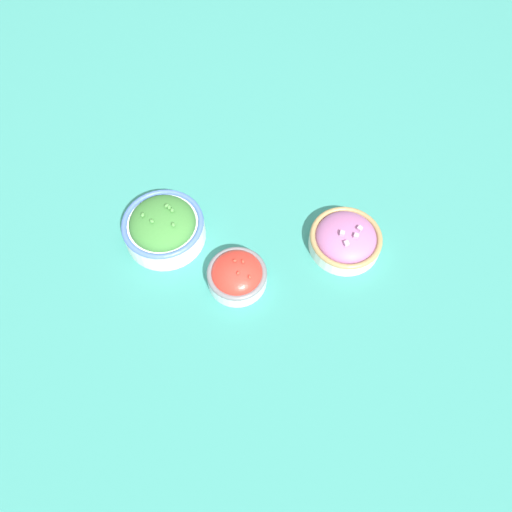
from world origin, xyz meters
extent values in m
plane|color=#337F75|center=(0.00, 0.00, 0.00)|extent=(3.00, 3.00, 0.00)
cylinder|color=silver|center=(-0.04, -0.04, 0.02)|extent=(0.12, 0.12, 0.03)
torus|color=slate|center=(-0.04, -0.04, 0.03)|extent=(0.12, 0.12, 0.01)
ellipsoid|color=red|center=(-0.04, -0.04, 0.03)|extent=(0.10, 0.10, 0.05)
ellipsoid|color=red|center=(-0.04, -0.03, 0.06)|extent=(0.01, 0.01, 0.01)
ellipsoid|color=red|center=(-0.02, -0.03, 0.06)|extent=(0.01, 0.01, 0.01)
ellipsoid|color=red|center=(-0.03, -0.06, 0.06)|extent=(0.01, 0.01, 0.01)
ellipsoid|color=red|center=(-0.01, -0.06, 0.06)|extent=(0.01, 0.01, 0.01)
cylinder|color=silver|center=(0.19, 0.06, 0.02)|extent=(0.15, 0.15, 0.03)
torus|color=#997A4C|center=(0.19, 0.06, 0.03)|extent=(0.15, 0.15, 0.01)
ellipsoid|color=#9E5B8E|center=(0.19, 0.06, 0.03)|extent=(0.13, 0.13, 0.05)
cube|color=#C699C1|center=(0.21, 0.06, 0.06)|extent=(0.01, 0.01, 0.01)
cube|color=#C699C1|center=(0.17, 0.05, 0.06)|extent=(0.01, 0.01, 0.01)
cube|color=#C699C1|center=(0.20, 0.04, 0.06)|extent=(0.01, 0.01, 0.01)
cube|color=#C699C1|center=(0.18, 0.02, 0.06)|extent=(0.01, 0.01, 0.01)
cylinder|color=white|center=(-0.20, 0.05, 0.03)|extent=(0.17, 0.17, 0.05)
torus|color=#4766B7|center=(-0.20, 0.05, 0.05)|extent=(0.17, 0.17, 0.01)
ellipsoid|color=#387533|center=(-0.20, 0.05, 0.05)|extent=(0.14, 0.14, 0.06)
ellipsoid|color=#47893D|center=(-0.19, 0.08, 0.09)|extent=(0.01, 0.01, 0.01)
ellipsoid|color=#47893D|center=(-0.21, 0.04, 0.09)|extent=(0.01, 0.01, 0.01)
ellipsoid|color=#47893D|center=(-0.17, 0.03, 0.08)|extent=(0.01, 0.01, 0.01)
ellipsoid|color=#47893D|center=(-0.18, 0.07, 0.09)|extent=(0.01, 0.01, 0.01)
ellipsoid|color=#47893D|center=(-0.17, 0.07, 0.09)|extent=(0.01, 0.01, 0.01)
ellipsoid|color=#47893D|center=(-0.23, 0.05, 0.08)|extent=(0.01, 0.01, 0.01)
camera|label=1|loc=(0.03, -0.50, 0.92)|focal=35.00mm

